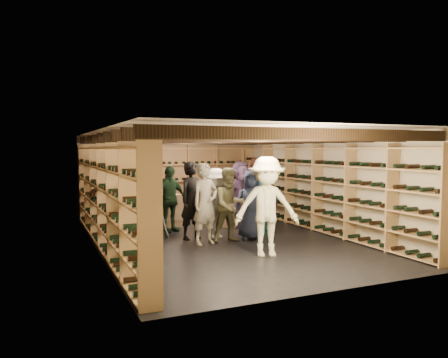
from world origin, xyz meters
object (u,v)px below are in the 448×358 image
person_2 (230,205)px  person_8 (258,194)px  person_3 (267,206)px  person_6 (252,205)px  crate_stack_right (228,217)px  person_1 (192,200)px  person_9 (216,203)px  person_4 (263,200)px  crate_loose (246,219)px  crate_stack_left (172,211)px  person_7 (205,204)px  person_0 (147,223)px  person_5 (125,195)px  person_11 (241,194)px  person_12 (261,193)px  person_10 (169,199)px

person_2 → person_8: bearing=41.1°
person_3 → person_8: (1.15, 2.50, -0.04)m
person_2 → person_6: (0.55, 0.05, -0.03)m
crate_stack_right → person_1: (-1.36, -1.06, 0.62)m
person_6 → person_9: size_ratio=0.99×
person_4 → person_8: (0.18, 0.56, 0.10)m
crate_loose → crate_stack_left: bearing=178.6°
person_1 → person_3: size_ratio=0.93×
person_4 → person_7: 1.76m
person_0 → person_5: bearing=81.4°
crate_stack_left → person_5: (-1.32, -0.70, 0.53)m
person_9 → person_11: 1.65m
person_0 → person_2: 2.39m
crate_stack_left → person_7: 2.30m
crate_loose → person_0: person_0 is taller
person_11 → person_12: bearing=-32.4°
person_5 → person_9: (1.85, -1.03, -0.16)m
person_0 → person_6: size_ratio=0.94×
person_7 → person_11: person_7 is taller
person_5 → person_6: size_ratio=1.21×
person_3 → person_11: person_3 is taller
person_10 → person_11: bearing=-17.4°
crate_loose → person_6: bearing=-113.1°
person_4 → person_8: size_ratio=0.89×
person_4 → person_2: bearing=-169.5°
person_6 → person_12: 1.86m
person_0 → person_9: bearing=34.2°
crate_stack_right → person_1: person_1 is taller
person_0 → person_8: (3.38, 2.22, 0.17)m
crate_loose → person_2: 2.76m
person_6 → person_8: 1.28m
person_6 → person_9: 0.83m
person_1 → person_12: 2.46m
crate_stack_right → person_1: bearing=-141.9°
crate_loose → person_3: 3.95m
person_4 → person_11: size_ratio=0.93×
person_8 → person_12: size_ratio=1.04×
person_12 → person_5: bearing=-166.5°
crate_stack_right → crate_loose: crate_stack_right is taller
person_2 → person_8: person_8 is taller
crate_stack_right → person_7: size_ratio=0.33×
person_6 → person_9: bearing=167.9°
person_7 → person_11: size_ratio=1.01×
crate_stack_left → person_2: bearing=-74.1°
crate_loose → person_2: size_ratio=0.31×
crate_stack_right → person_6: person_6 is taller
crate_stack_left → person_12: (2.25, -0.69, 0.45)m
crate_stack_right → person_5: size_ratio=0.30×
person_0 → person_9: size_ratio=0.93×
crate_stack_right → person_9: 1.50m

